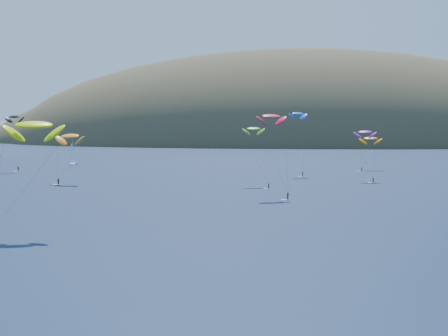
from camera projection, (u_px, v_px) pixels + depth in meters
name	position (u px, v px, depth m)	size (l,w,h in m)	color
ground	(149.00, 299.00, 69.91)	(2800.00, 2800.00, 0.00)	black
island	(315.00, 154.00, 624.12)	(730.00, 300.00, 210.00)	#3D3526
sailboat	(73.00, 163.00, 292.19)	(9.50, 8.14, 11.52)	white
kitesurfer_1	(70.00, 136.00, 203.27)	(11.50, 9.96, 18.42)	#D8F01A
kitesurfer_2	(34.00, 125.00, 109.99)	(10.91, 13.67, 22.17)	#D8F01A
kitesurfer_3	(254.00, 129.00, 197.23)	(9.52, 12.89, 19.83)	#D8F01A
kitesurfer_4	(298.00, 114.00, 233.26)	(8.49, 8.67, 25.46)	#D8F01A
kitesurfer_6	(365.00, 132.00, 212.18)	(7.59, 10.43, 18.72)	#D8F01A
kitesurfer_9	(271.00, 116.00, 165.32)	(9.79, 10.04, 23.80)	#D8F01A
kitesurfer_11	(370.00, 138.00, 263.13)	(10.07, 13.82, 15.75)	#D8F01A
kitesurfer_12	(15.00, 117.00, 256.53)	(8.95, 6.11, 24.72)	#D8F01A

